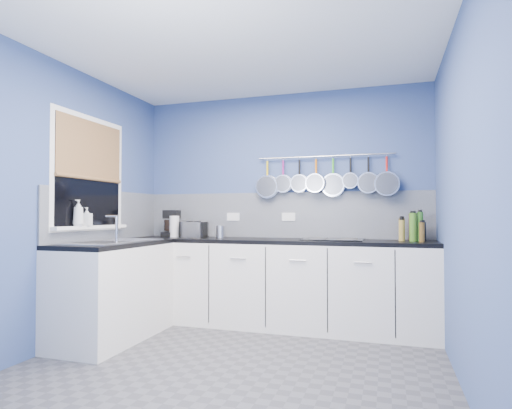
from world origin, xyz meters
The scene contains 43 objects.
floor centered at (0.00, 0.00, -0.01)m, with size 3.20×3.00×0.02m, color #47474C.
ceiling centered at (0.00, 0.00, 2.51)m, with size 3.20×3.00×0.02m, color white.
wall_back centered at (0.00, 1.51, 1.25)m, with size 3.20×0.02×2.50m, color #384C81.
wall_front centered at (0.00, -1.51, 1.25)m, with size 3.20×0.02×2.50m, color #384C81.
wall_left centered at (-1.61, 0.00, 1.25)m, with size 0.02×3.00×2.50m, color #384C81.
wall_right centered at (1.61, 0.00, 1.25)m, with size 0.02×3.00×2.50m, color #384C81.
backsplash_back centered at (0.00, 1.49, 1.15)m, with size 3.20×0.02×0.50m, color #92959F.
backsplash_left centered at (-1.59, 0.60, 1.15)m, with size 0.02×1.80×0.50m, color #92959F.
cabinet_run_back centered at (0.00, 1.20, 0.43)m, with size 3.20×0.60×0.86m, color silver.
worktop_back centered at (0.00, 1.20, 0.88)m, with size 3.20×0.60×0.04m, color black.
cabinet_run_left centered at (-1.30, 0.30, 0.43)m, with size 0.60×1.20×0.86m, color silver.
worktop_left centered at (-1.30, 0.30, 0.88)m, with size 0.60×1.20×0.04m, color black.
window_frame centered at (-1.58, 0.30, 1.55)m, with size 0.01×1.00×1.10m, color white.
window_glass centered at (-1.57, 0.30, 1.55)m, with size 0.01×0.90×1.00m, color black.
bamboo_blind centered at (-1.56, 0.30, 1.77)m, with size 0.01×0.90×0.55m, color #915A35.
window_sill centered at (-1.55, 0.30, 1.04)m, with size 0.10×0.98×0.03m, color white.
sink_unit centered at (-1.30, 0.30, 0.90)m, with size 0.50×0.95×0.01m, color silver.
mixer_tap centered at (-1.14, 0.12, 1.03)m, with size 0.12×0.08×0.26m, color silver, non-canonical shape.
socket_left centered at (-0.55, 1.48, 1.13)m, with size 0.15×0.01×0.09m, color white.
socket_right centered at (0.10, 1.48, 1.13)m, with size 0.15×0.01×0.09m, color white.
pot_rail centered at (0.50, 1.45, 1.78)m, with size 0.02×0.02×1.45m, color silver.
soap_bottle_a centered at (-1.53, 0.10, 1.17)m, with size 0.09×0.09×0.24m, color white.
soap_bottle_b centered at (-1.53, 0.21, 1.14)m, with size 0.08×0.08×0.17m, color white.
paper_towel centered at (-1.16, 1.22, 1.02)m, with size 0.11×0.11×0.24m, color white.
coffee_maker centered at (-1.23, 1.26, 1.05)m, with size 0.17×0.19×0.31m, color black, non-canonical shape.
toaster centered at (-0.93, 1.23, 0.99)m, with size 0.27×0.16×0.17m, color silver.
canister centered at (-0.62, 1.26, 0.97)m, with size 0.09×0.09×0.13m, color silver.
hob centered at (0.62, 1.24, 0.91)m, with size 0.59×0.52×0.01m, color black.
pan_0 centered at (-0.14, 1.44, 1.56)m, with size 0.25×0.06×0.44m, color silver, non-canonical shape.
pan_1 centered at (0.05, 1.44, 1.59)m, with size 0.19×0.06×0.38m, color silver, non-canonical shape.
pan_2 centered at (0.23, 1.44, 1.59)m, with size 0.19×0.06×0.38m, color silver, non-canonical shape.
pan_3 centered at (0.41, 1.44, 1.58)m, with size 0.20×0.12×0.39m, color silver, non-canonical shape.
pan_4 centered at (0.59, 1.44, 1.56)m, with size 0.24×0.05×0.43m, color silver, non-canonical shape.
pan_5 centered at (0.77, 1.44, 1.60)m, with size 0.17×0.09×0.36m, color silver, non-canonical shape.
pan_6 centered at (0.95, 1.44, 1.58)m, with size 0.22×0.08×0.41m, color silver, non-canonical shape.
pan_7 centered at (1.14, 1.44, 1.56)m, with size 0.25×0.11×0.44m, color silver, non-canonical shape.
condiment_0 centered at (1.46, 1.32, 0.99)m, with size 0.07×0.07×0.18m, color black.
condiment_1 centered at (1.37, 1.31, 1.03)m, with size 0.07×0.07×0.26m, color #4C190C.
condiment_2 centered at (1.27, 1.31, 1.01)m, with size 0.06×0.06×0.22m, color brown.
condiment_3 centered at (1.44, 1.23, 1.04)m, with size 0.05×0.05×0.28m, color #265919.
condiment_4 centered at (1.37, 1.22, 1.03)m, with size 0.07×0.07×0.27m, color #3F721E.
condiment_5 centered at (1.27, 1.23, 1.00)m, with size 0.06×0.06×0.20m, color olive.
condiment_6 centered at (1.44, 1.11, 0.99)m, with size 0.05×0.05×0.18m, color brown.
Camera 1 is at (1.14, -3.06, 1.15)m, focal length 29.59 mm.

